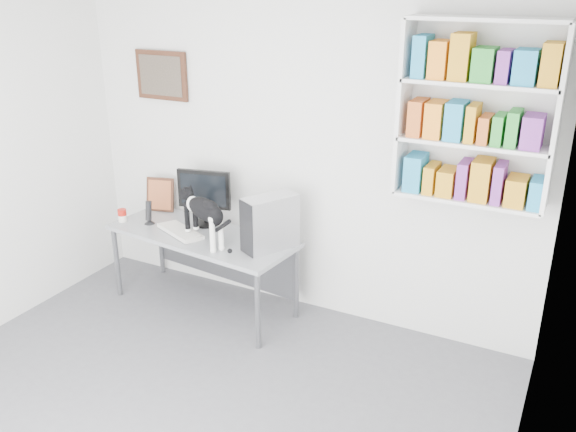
{
  "coord_description": "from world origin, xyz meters",
  "views": [
    {
      "loc": [
        2.11,
        -2.29,
        2.7
      ],
      "look_at": [
        0.15,
        1.53,
        1.01
      ],
      "focal_mm": 38.0,
      "sensor_mm": 36.0,
      "label": 1
    }
  ],
  "objects": [
    {
      "name": "keyboard",
      "position": [
        -0.84,
        1.49,
        0.7
      ],
      "size": [
        0.51,
        0.36,
        0.04
      ],
      "primitive_type": "cube",
      "rotation": [
        0.0,
        0.0,
        -0.41
      ],
      "color": "silver",
      "rests_on": "desk"
    },
    {
      "name": "wall_art",
      "position": [
        -1.3,
        1.97,
        1.9
      ],
      "size": [
        0.52,
        0.04,
        0.42
      ],
      "primitive_type": "cube",
      "color": "#462516",
      "rests_on": "room"
    },
    {
      "name": "speaker",
      "position": [
        -1.21,
        1.54,
        0.79
      ],
      "size": [
        0.1,
        0.1,
        0.22
      ],
      "primitive_type": "cylinder",
      "rotation": [
        0.0,
        0.0,
        0.05
      ],
      "color": "black",
      "rests_on": "desk"
    },
    {
      "name": "desk",
      "position": [
        -0.68,
        1.56,
        0.34
      ],
      "size": [
        1.7,
        0.81,
        0.68
      ],
      "primitive_type": "cube",
      "rotation": [
        0.0,
        0.0,
        -0.11
      ],
      "color": "gray",
      "rests_on": "room"
    },
    {
      "name": "pc_tower",
      "position": [
        -0.02,
        1.57,
        0.9
      ],
      "size": [
        0.37,
        0.47,
        0.43
      ],
      "primitive_type": "cube",
      "rotation": [
        0.0,
        0.0,
        -0.49
      ],
      "color": "#AEADB2",
      "rests_on": "desk"
    },
    {
      "name": "soup_can",
      "position": [
        -1.46,
        1.48,
        0.74
      ],
      "size": [
        0.09,
        0.09,
        0.11
      ],
      "primitive_type": "cylinder",
      "rotation": [
        0.0,
        0.0,
        -0.29
      ],
      "color": "#B6190F",
      "rests_on": "desk"
    },
    {
      "name": "leaning_print",
      "position": [
        -1.33,
        1.85,
        0.84
      ],
      "size": [
        0.28,
        0.17,
        0.32
      ],
      "primitive_type": "cube",
      "rotation": [
        0.0,
        0.0,
        0.27
      ],
      "color": "#462516",
      "rests_on": "desk"
    },
    {
      "name": "bookshelf",
      "position": [
        1.4,
        1.85,
        1.85
      ],
      "size": [
        1.03,
        0.28,
        1.24
      ],
      "primitive_type": "cube",
      "color": "silver",
      "rests_on": "room"
    },
    {
      "name": "cat",
      "position": [
        -0.54,
        1.42,
        0.89
      ],
      "size": [
        0.66,
        0.44,
        0.4
      ],
      "primitive_type": null,
      "rotation": [
        0.0,
        0.0,
        -0.44
      ],
      "color": "black",
      "rests_on": "desk"
    },
    {
      "name": "monitor",
      "position": [
        -0.77,
        1.76,
        0.93
      ],
      "size": [
        0.51,
        0.32,
        0.5
      ],
      "primitive_type": "cube",
      "rotation": [
        0.0,
        0.0,
        0.22
      ],
      "color": "black",
      "rests_on": "desk"
    },
    {
      "name": "room",
      "position": [
        0.0,
        0.0,
        1.35
      ],
      "size": [
        4.01,
        4.01,
        2.7
      ],
      "color": "#5C5C61",
      "rests_on": "ground"
    }
  ]
}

